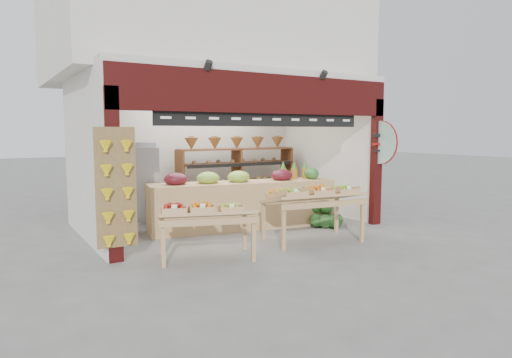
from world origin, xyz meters
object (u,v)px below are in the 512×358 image
object	(u,v)px
display_table_left	(200,212)
display_table_right	(313,195)
refrigerator	(140,184)
cardboard_stack	(172,218)
mid_counter	(243,203)
back_shelving	(237,166)
watermelon_pile	(324,217)

from	to	relation	value
display_table_left	display_table_right	bearing A→B (deg)	-0.82
refrigerator	display_table_right	xyz separation A→B (m)	(2.23, -2.97, -0.04)
cardboard_stack	mid_counter	size ratio (longest dim) A/B	0.25
back_shelving	display_table_right	distance (m)	3.21
cardboard_stack	watermelon_pile	distance (m)	3.15
back_shelving	cardboard_stack	world-z (taller)	back_shelving
refrigerator	mid_counter	bearing A→B (deg)	-20.24
back_shelving	display_table_left	xyz separation A→B (m)	(-2.40, -3.15, -0.41)
cardboard_stack	display_table_left	world-z (taller)	display_table_left
refrigerator	display_table_left	bearing A→B (deg)	-71.29
cardboard_stack	watermelon_pile	world-z (taller)	cardboard_stack
back_shelving	cardboard_stack	size ratio (longest dim) A/B	3.06
refrigerator	display_table_left	distance (m)	2.94
back_shelving	refrigerator	size ratio (longest dim) A/B	1.69
mid_counter	watermelon_pile	bearing A→B (deg)	-25.81
cardboard_stack	display_table_right	xyz separation A→B (m)	(1.82, -2.25, 0.60)
back_shelving	mid_counter	world-z (taller)	back_shelving
watermelon_pile	refrigerator	bearing A→B (deg)	147.24
refrigerator	cardboard_stack	bearing A→B (deg)	-42.10
refrigerator	watermelon_pile	distance (m)	3.93
mid_counter	display_table_left	xyz separation A→B (m)	(-1.67, -1.59, 0.21)
display_table_left	watermelon_pile	bearing A→B (deg)	14.71
display_table_right	cardboard_stack	bearing A→B (deg)	128.98
back_shelving	display_table_left	distance (m)	3.99
back_shelving	cardboard_stack	distance (m)	2.41
mid_counter	display_table_right	size ratio (longest dim) A/B	2.16
back_shelving	watermelon_pile	world-z (taller)	back_shelving
back_shelving	display_table_left	size ratio (longest dim) A/B	1.80
display_table_left	back_shelving	bearing A→B (deg)	52.70
back_shelving	display_table_left	world-z (taller)	back_shelving
back_shelving	mid_counter	bearing A→B (deg)	-114.95
cardboard_stack	display_table_left	size ratio (longest dim) A/B	0.59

